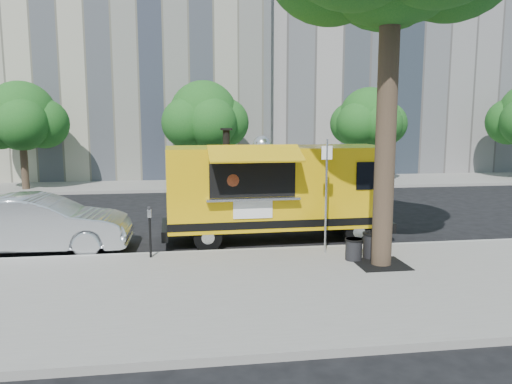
{
  "coord_description": "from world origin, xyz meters",
  "views": [
    {
      "loc": [
        -2.13,
        -14.01,
        3.68
      ],
      "look_at": [
        -0.07,
        0.0,
        1.58
      ],
      "focal_mm": 35.0,
      "sensor_mm": 36.0,
      "label": 1
    }
  ],
  "objects_px": {
    "sedan": "(39,224)",
    "parking_meter": "(150,226)",
    "far_tree_c": "(369,117)",
    "trash_bin_left": "(354,248)",
    "trash_bin_right": "(373,244)",
    "far_tree_a": "(21,116)",
    "far_tree_b": "(204,115)",
    "food_truck": "(275,189)",
    "sign_post": "(326,189)"
  },
  "relations": [
    {
      "from": "trash_bin_right",
      "to": "far_tree_b",
      "type": "bearing_deg",
      "value": 103.64
    },
    {
      "from": "far_tree_a",
      "to": "trash_bin_left",
      "type": "xyz_separation_m",
      "value": [
        12.07,
        -14.63,
        -3.33
      ]
    },
    {
      "from": "trash_bin_left",
      "to": "trash_bin_right",
      "type": "relative_size",
      "value": 0.83
    },
    {
      "from": "sign_post",
      "to": "sedan",
      "type": "distance_m",
      "value": 7.87
    },
    {
      "from": "far_tree_b",
      "to": "food_truck",
      "type": "xyz_separation_m",
      "value": [
        1.6,
        -12.13,
        -2.25
      ]
    },
    {
      "from": "far_tree_a",
      "to": "far_tree_b",
      "type": "distance_m",
      "value": 9.01
    },
    {
      "from": "parking_meter",
      "to": "trash_bin_left",
      "type": "bearing_deg",
      "value": -10.91
    },
    {
      "from": "far_tree_c",
      "to": "food_truck",
      "type": "height_order",
      "value": "far_tree_c"
    },
    {
      "from": "far_tree_b",
      "to": "sedan",
      "type": "height_order",
      "value": "far_tree_b"
    },
    {
      "from": "sedan",
      "to": "trash_bin_right",
      "type": "distance_m",
      "value": 9.0
    },
    {
      "from": "parking_meter",
      "to": "far_tree_a",
      "type": "bearing_deg",
      "value": 117.15
    },
    {
      "from": "far_tree_c",
      "to": "sedan",
      "type": "relative_size",
      "value": 1.07
    },
    {
      "from": "far_tree_a",
      "to": "far_tree_b",
      "type": "relative_size",
      "value": 0.97
    },
    {
      "from": "sign_post",
      "to": "far_tree_b",
      "type": "bearing_deg",
      "value": 100.15
    },
    {
      "from": "food_truck",
      "to": "sedan",
      "type": "height_order",
      "value": "food_truck"
    },
    {
      "from": "far_tree_c",
      "to": "far_tree_a",
      "type": "bearing_deg",
      "value": -179.68
    },
    {
      "from": "sign_post",
      "to": "trash_bin_left",
      "type": "bearing_deg",
      "value": -56.29
    },
    {
      "from": "sedan",
      "to": "trash_bin_left",
      "type": "xyz_separation_m",
      "value": [
        8.14,
        -2.43,
        -0.36
      ]
    },
    {
      "from": "sign_post",
      "to": "far_tree_c",
      "type": "bearing_deg",
      "value": 65.19
    },
    {
      "from": "far_tree_c",
      "to": "trash_bin_right",
      "type": "bearing_deg",
      "value": -110.22
    },
    {
      "from": "far_tree_c",
      "to": "sedan",
      "type": "bearing_deg",
      "value": -138.87
    },
    {
      "from": "far_tree_a",
      "to": "trash_bin_right",
      "type": "bearing_deg",
      "value": -48.99
    },
    {
      "from": "far_tree_c",
      "to": "food_truck",
      "type": "xyz_separation_m",
      "value": [
        -7.4,
        -11.83,
        -2.13
      ]
    },
    {
      "from": "trash_bin_left",
      "to": "far_tree_b",
      "type": "bearing_deg",
      "value": 101.54
    },
    {
      "from": "parking_meter",
      "to": "trash_bin_right",
      "type": "xyz_separation_m",
      "value": [
        5.62,
        -0.86,
        -0.48
      ]
    },
    {
      "from": "far_tree_b",
      "to": "sedan",
      "type": "xyz_separation_m",
      "value": [
        -5.08,
        -12.59,
        -3.03
      ]
    },
    {
      "from": "far_tree_b",
      "to": "trash_bin_right",
      "type": "xyz_separation_m",
      "value": [
        3.62,
        -14.91,
        -3.34
      ]
    },
    {
      "from": "sedan",
      "to": "parking_meter",
      "type": "bearing_deg",
      "value": -114.0
    },
    {
      "from": "sign_post",
      "to": "food_truck",
      "type": "relative_size",
      "value": 0.44
    },
    {
      "from": "trash_bin_right",
      "to": "far_tree_a",
      "type": "bearing_deg",
      "value": 131.01
    },
    {
      "from": "far_tree_a",
      "to": "food_truck",
      "type": "distance_m",
      "value": 15.96
    },
    {
      "from": "sign_post",
      "to": "trash_bin_left",
      "type": "distance_m",
      "value": 1.69
    },
    {
      "from": "far_tree_a",
      "to": "trash_bin_right",
      "type": "xyz_separation_m",
      "value": [
        12.62,
        -14.51,
        -3.28
      ]
    },
    {
      "from": "food_truck",
      "to": "parking_meter",
      "type": "bearing_deg",
      "value": -153.35
    },
    {
      "from": "sedan",
      "to": "trash_bin_left",
      "type": "distance_m",
      "value": 8.51
    },
    {
      "from": "far_tree_c",
      "to": "parking_meter",
      "type": "xyz_separation_m",
      "value": [
        -11.0,
        -13.75,
        -2.74
      ]
    },
    {
      "from": "food_truck",
      "to": "trash_bin_left",
      "type": "xyz_separation_m",
      "value": [
        1.47,
        -2.9,
        -1.14
      ]
    },
    {
      "from": "far_tree_c",
      "to": "sedan",
      "type": "height_order",
      "value": "far_tree_c"
    },
    {
      "from": "far_tree_b",
      "to": "sign_post",
      "type": "bearing_deg",
      "value": -79.85
    },
    {
      "from": "trash_bin_left",
      "to": "trash_bin_right",
      "type": "bearing_deg",
      "value": 11.98
    },
    {
      "from": "sign_post",
      "to": "parking_meter",
      "type": "xyz_separation_m",
      "value": [
        -4.55,
        0.2,
        -0.87
      ]
    },
    {
      "from": "far_tree_c",
      "to": "trash_bin_left",
      "type": "distance_m",
      "value": 16.21
    },
    {
      "from": "sedan",
      "to": "trash_bin_right",
      "type": "height_order",
      "value": "sedan"
    },
    {
      "from": "parking_meter",
      "to": "trash_bin_left",
      "type": "relative_size",
      "value": 2.45
    },
    {
      "from": "far_tree_c",
      "to": "sedan",
      "type": "xyz_separation_m",
      "value": [
        -14.08,
        -12.29,
        -2.91
      ]
    },
    {
      "from": "far_tree_b",
      "to": "sign_post",
      "type": "xyz_separation_m",
      "value": [
        2.55,
        -14.25,
        -1.98
      ]
    },
    {
      "from": "far_tree_b",
      "to": "trash_bin_left",
      "type": "distance_m",
      "value": 15.71
    },
    {
      "from": "sign_post",
      "to": "food_truck",
      "type": "height_order",
      "value": "food_truck"
    },
    {
      "from": "far_tree_c",
      "to": "trash_bin_right",
      "type": "distance_m",
      "value": 15.9
    },
    {
      "from": "food_truck",
      "to": "trash_bin_right",
      "type": "relative_size",
      "value": 10.52
    }
  ]
}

